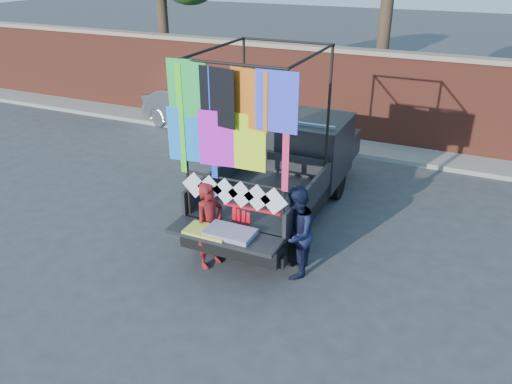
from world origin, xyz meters
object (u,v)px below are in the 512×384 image
at_px(pickup_truck, 292,165).
at_px(man, 295,233).
at_px(woman, 210,225).
at_px(sedan, 198,110).

height_order(pickup_truck, man, pickup_truck).
relative_size(pickup_truck, man, 3.48).
height_order(pickup_truck, woman, pickup_truck).
bearing_deg(man, woman, -88.27).
distance_m(pickup_truck, man, 2.70).
distance_m(pickup_truck, woman, 2.87).
xyz_separation_m(sedan, woman, (3.93, -6.25, 0.14)).
relative_size(sedan, woman, 2.48).
xyz_separation_m(sedan, man, (5.36, -5.93, 0.18)).
distance_m(sedan, woman, 7.39).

